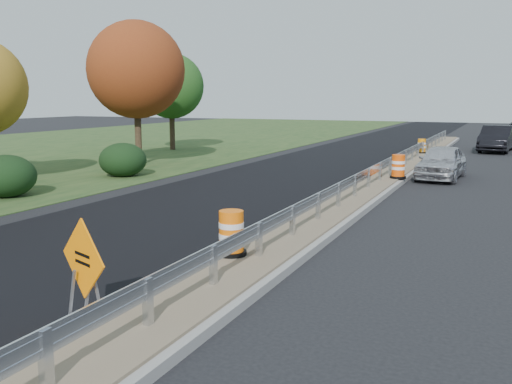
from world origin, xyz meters
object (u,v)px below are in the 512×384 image
at_px(barrel_median_far, 422,146).
at_px(caution_sign, 85,300).
at_px(barrel_median_near, 231,234).
at_px(car_dark_mid, 496,139).
at_px(car_silver, 441,162).
at_px(barrel_median_mid, 398,167).

bearing_deg(barrel_median_far, caution_sign, -92.05).
bearing_deg(barrel_median_near, car_dark_mid, 81.61).
relative_size(caution_sign, barrel_median_far, 2.05).
distance_m(car_silver, car_dark_mid, 14.55).
xyz_separation_m(barrel_median_near, car_dark_mid, (4.38, 29.70, 0.16)).
xyz_separation_m(barrel_median_near, car_silver, (2.54, 15.28, 0.05)).
bearing_deg(barrel_median_near, barrel_median_mid, 85.18).
distance_m(barrel_median_near, barrel_median_far, 24.33).
bearing_deg(car_dark_mid, car_silver, -92.43).
bearing_deg(caution_sign, barrel_median_far, 109.61).
relative_size(barrel_median_mid, car_silver, 0.22).
xyz_separation_m(car_silver, car_dark_mid, (1.84, 14.43, 0.11)).
bearing_deg(barrel_median_near, barrel_median_far, 88.97).
bearing_deg(caution_sign, car_silver, 102.41).
bearing_deg(barrel_median_mid, caution_sign, -95.65).
xyz_separation_m(caution_sign, barrel_median_mid, (1.67, 16.90, 0.25)).
distance_m(barrel_median_far, car_silver, 9.29).
distance_m(caution_sign, barrel_median_far, 28.20).
distance_m(barrel_median_near, car_silver, 15.49).
distance_m(caution_sign, car_silver, 19.39).
relative_size(barrel_median_far, car_silver, 0.20).
bearing_deg(barrel_median_far, barrel_median_mid, -86.64).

